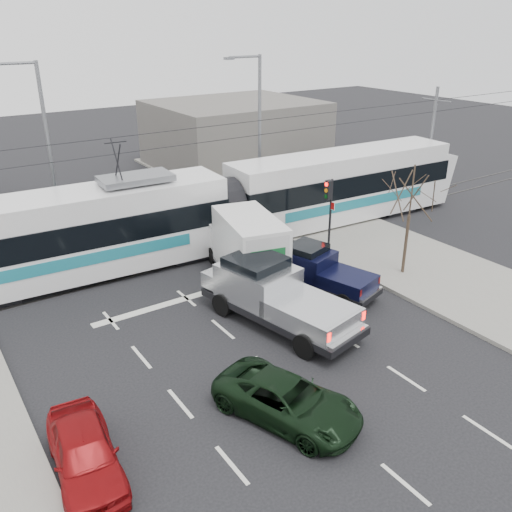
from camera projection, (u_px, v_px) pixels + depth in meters
ground at (308, 352)px, 19.11m from camera, size 120.00×120.00×0.00m
sidewalk_right at (468, 286)px, 23.69m from camera, size 6.00×60.00×0.15m
rails at (180, 257)px, 26.70m from camera, size 60.00×1.60×0.03m
building_right at (235, 134)px, 42.47m from camera, size 12.00×10.00×5.00m
bare_tree at (412, 196)px, 23.38m from camera, size 2.40×2.40×5.00m
traffic_signal at (329, 200)px, 26.26m from camera, size 0.44×0.44×3.60m
street_lamp_near at (257, 126)px, 31.43m from camera, size 2.38×0.25×9.00m
street_lamp_far at (44, 143)px, 27.06m from camera, size 2.38×0.25×9.00m
catenary at (175, 181)px, 25.14m from camera, size 60.00×0.20×7.00m
tram at (224, 207)px, 27.30m from camera, size 29.09×4.51×5.91m
silver_pickup at (272, 293)px, 20.66m from camera, size 3.54×6.97×2.42m
box_truck at (246, 247)px, 23.99m from camera, size 3.46×6.49×3.09m
navy_pickup at (319, 270)px, 23.07m from camera, size 2.95×4.98×1.98m
green_car at (287, 400)px, 15.74m from camera, size 3.46×4.93×1.25m
red_car at (85, 453)px, 13.77m from camera, size 2.00×4.06×1.33m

